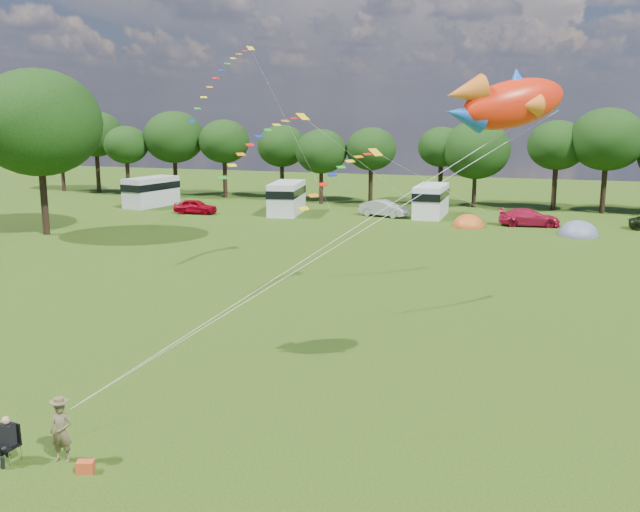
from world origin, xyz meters
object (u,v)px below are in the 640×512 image
(campervan_b, at_px, (287,197))
(tent_orange, at_px, (468,227))
(car_b, at_px, (384,208))
(tent_greyblue, at_px, (578,235))
(fish_kite, at_px, (504,103))
(campervan_a, at_px, (151,191))
(campervan_c, at_px, (431,200))
(car_a, at_px, (195,206))
(kite_flyer, at_px, (61,432))
(big_tree, at_px, (38,123))
(car_c, at_px, (529,217))
(camp_chair, at_px, (8,434))

(campervan_b, height_order, tent_orange, campervan_b)
(car_b, bearing_deg, tent_greyblue, -93.74)
(tent_orange, bearing_deg, fish_kite, -82.86)
(campervan_a, distance_m, campervan_c, 29.38)
(car_a, height_order, kite_flyer, kite_flyer)
(car_a, xyz_separation_m, campervan_b, (8.55, 2.71, 0.95))
(big_tree, bearing_deg, fish_kite, -33.96)
(car_c, bearing_deg, big_tree, 105.70)
(car_b, relative_size, campervan_c, 0.71)
(campervan_b, bearing_deg, tent_greyblue, -107.79)
(big_tree, xyz_separation_m, tent_greyblue, (41.60, 12.73, -9.00))
(car_a, xyz_separation_m, tent_orange, (26.44, 0.08, -0.69))
(car_c, distance_m, kite_flyer, 49.99)
(campervan_b, bearing_deg, car_b, -91.78)
(campervan_a, height_order, kite_flyer, campervan_a)
(campervan_c, relative_size, fish_kite, 1.52)
(tent_greyblue, bearing_deg, campervan_b, 170.90)
(campervan_c, xyz_separation_m, tent_greyblue, (13.15, -6.90, -1.60))
(campervan_b, relative_size, tent_greyblue, 1.86)
(tent_orange, bearing_deg, car_c, 22.97)
(campervan_c, relative_size, tent_greyblue, 1.72)
(car_c, bearing_deg, kite_flyer, 158.50)
(campervan_b, bearing_deg, car_c, -99.93)
(tent_orange, bearing_deg, campervan_c, 128.38)
(car_a, bearing_deg, kite_flyer, -161.02)
(big_tree, xyz_separation_m, fish_kite, (37.57, -25.30, 1.24))
(tent_greyblue, distance_m, fish_kite, 39.59)
(campervan_c, distance_m, kite_flyer, 51.78)
(tent_orange, distance_m, camp_chair, 47.68)
(fish_kite, bearing_deg, campervan_b, 86.11)
(car_a, relative_size, campervan_b, 0.64)
(campervan_a, bearing_deg, camp_chair, -141.94)
(big_tree, distance_m, tent_greyblue, 44.43)
(big_tree, distance_m, campervan_a, 19.39)
(camp_chair, height_order, fish_kite, fish_kite)
(tent_greyblue, bearing_deg, kite_flyer, -109.24)
(tent_orange, bearing_deg, big_tree, -156.14)
(car_b, bearing_deg, car_c, -83.33)
(campervan_c, xyz_separation_m, tent_orange, (4.13, -5.22, -1.60))
(car_a, relative_size, campervan_a, 0.65)
(car_b, height_order, campervan_a, campervan_a)
(campervan_c, bearing_deg, big_tree, 124.78)
(campervan_b, bearing_deg, kite_flyer, -175.78)
(car_a, xyz_separation_m, camp_chair, (18.37, -46.91, 0.13))
(car_c, relative_size, tent_greyblue, 1.41)
(big_tree, relative_size, campervan_c, 2.16)
(tent_orange, relative_size, fish_kite, 0.76)
(campervan_b, distance_m, tent_orange, 18.15)
(campervan_c, height_order, tent_greyblue, campervan_c)
(campervan_a, distance_m, campervan_b, 15.60)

